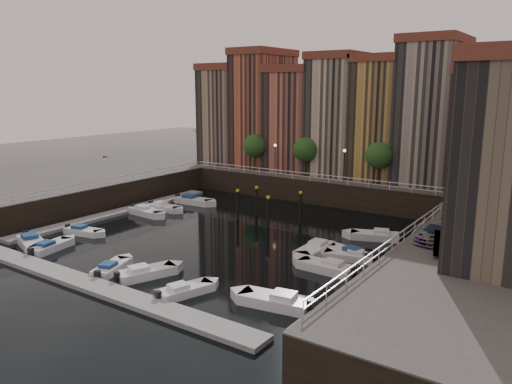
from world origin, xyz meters
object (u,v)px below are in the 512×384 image
Objects in this scene: gangway at (435,219)px; mooring_pilings at (265,207)px; corner_tower at (484,133)px; boat_left_1 at (83,231)px; car_b at (444,244)px; car_c at (438,234)px; boat_left_2 at (146,212)px; car_a at (483,210)px; boat_left_0 at (31,243)px.

mooring_pilings is (-17.14, -4.15, -0.27)m from gangway.
corner_tower reaches higher than boat_left_1.
corner_tower is 3.48× the size of car_b.
car_b is (21.20, -9.07, 2.00)m from mooring_pilings.
mooring_pilings is at bearing 173.22° from car_c.
boat_left_2 is 1.30× the size of car_a.
gangway is at bearing 21.79° from boat_left_1.
boat_left_1 is at bearing 103.57° from boat_left_0.
boat_left_2 is 34.57m from car_b.
boat_left_2 is at bearing -170.29° from car_c.
corner_tower is 41.15m from boat_left_1.
car_c is at bearing -74.60° from gangway.
gangway is 17.63m from mooring_pilings.
corner_tower is at bearing 28.26° from boat_left_2.
boat_left_2 is 33.41m from car_c.
car_b is at bearing -23.17° from mooring_pilings.
corner_tower is 9.86m from gangway.
mooring_pilings is 21.85m from car_a.
corner_tower is 2.07× the size of mooring_pilings.
boat_left_0 is at bearing -146.65° from car_c.
mooring_pilings reaches higher than boat_left_0.
corner_tower reaches higher than boat_left_2.
boat_left_1 is 1.10× the size of car_b.
boat_left_1 is (-29.61, -18.72, -1.59)m from gangway.
car_b is (4.06, -13.22, 1.74)m from gangway.
car_a is (1.49, -5.47, -6.53)m from corner_tower.
boat_left_0 is 36.02m from car_b.
gangway reaches higher than mooring_pilings.
boat_left_0 is 1.02× the size of boat_left_2.
corner_tower is at bearing 102.68° from car_c.
boat_left_2 is (-33.07, -14.15, -9.81)m from corner_tower.
car_c is at bearing 40.86° from boat_left_0.
boat_left_2 is at bearing 83.02° from boat_left_1.
boat_left_0 reaches higher than boat_left_2.
boat_left_2 is 1.07× the size of car_c.
gangway is at bearing -122.80° from corner_tower.
car_a reaches higher than boat_left_1.
corner_tower reaches higher than car_a.
car_b is at bearing -86.25° from corner_tower.
gangway is 1.25× the size of mooring_pilings.
boat_left_2 is at bearing -157.09° from mooring_pilings.
car_b is (-0.33, -12.25, -0.01)m from car_a.
car_c is at bearing -101.65° from car_a.
car_b is at bearing -72.92° from gangway.
mooring_pilings is at bearing 142.58° from car_b.
car_c reaches higher than car_b.
mooring_pilings is 1.31× the size of boat_left_2.
corner_tower is 37.28m from boat_left_2.
boat_left_2 is (-13.03, -5.51, -1.26)m from mooring_pilings.
gangway is 1.91× the size of boat_left_1.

